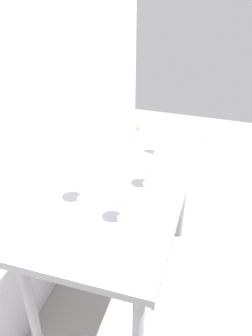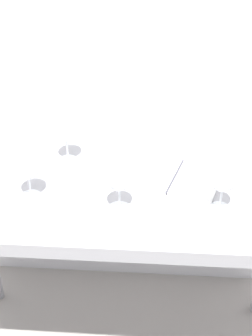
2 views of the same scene
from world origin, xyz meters
TOP-DOWN VIEW (x-y plane):
  - ground_plane at (0.00, 0.00)m, footprint 6.00×6.00m
  - back_wall at (0.00, 0.49)m, footprint 3.80×0.04m
  - steel_counter at (0.00, -0.01)m, footprint 1.40×0.65m
  - wine_glass_near_left at (-0.29, -0.09)m, footprint 0.09×0.09m
  - wine_glass_far_left at (-0.21, 0.15)m, footprint 0.09×0.09m
  - wine_glass_near_right at (0.34, -0.11)m, footprint 0.09×0.09m
  - wine_glass_near_center at (0.01, -0.14)m, footprint 0.09×0.09m
  - open_notebook at (0.19, 0.05)m, footprint 0.36×0.30m
  - tasting_sheet_upper at (-0.38, 0.14)m, footprint 0.22×0.26m
  - decanter_funnel at (0.47, 0.06)m, footprint 0.09×0.09m

SIDE VIEW (x-z plane):
  - ground_plane at x=0.00m, z-range 0.00..0.00m
  - steel_counter at x=0.00m, z-range 0.34..1.24m
  - tasting_sheet_upper at x=-0.38m, z-range 0.90..0.90m
  - open_notebook at x=0.19m, z-range 0.90..0.91m
  - decanter_funnel at x=0.47m, z-range 0.88..1.01m
  - wine_glass_near_right at x=0.34m, z-range 0.93..1.09m
  - wine_glass_near_left at x=-0.29m, z-range 0.93..1.10m
  - wine_glass_near_center at x=0.01m, z-range 0.93..1.10m
  - wine_glass_far_left at x=-0.21m, z-range 0.94..1.13m
  - back_wall at x=0.00m, z-range 0.00..2.60m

